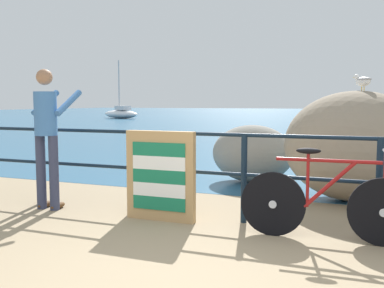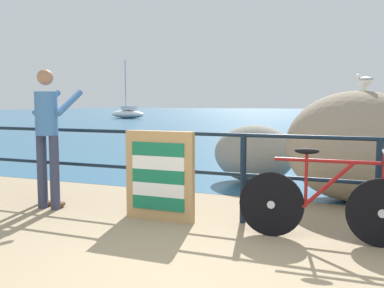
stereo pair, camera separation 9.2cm
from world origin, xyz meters
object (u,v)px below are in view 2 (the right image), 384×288
(breakwater_boulder_left, at_px, (254,154))
(seagull, at_px, (365,80))
(person_at_railing, at_px, (48,132))
(bicycle, at_px, (341,196))
(folded_deckchair_stack, at_px, (160,176))
(breakwater_boulder_main, at_px, (357,147))
(sailboat, at_px, (127,113))

(breakwater_boulder_left, xyz_separation_m, seagull, (1.72, -0.83, 1.17))
(person_at_railing, bearing_deg, seagull, -63.40)
(bicycle, relative_size, person_at_railing, 0.96)
(folded_deckchair_stack, bearing_deg, bicycle, -2.61)
(breakwater_boulder_main, bearing_deg, sailboat, 126.09)
(person_at_railing, relative_size, seagull, 6.17)
(person_at_railing, distance_m, folded_deckchair_stack, 1.64)
(breakwater_boulder_main, relative_size, breakwater_boulder_left, 1.39)
(breakwater_boulder_main, xyz_separation_m, breakwater_boulder_left, (-1.66, 0.91, -0.27))
(person_at_railing, relative_size, breakwater_boulder_left, 1.27)
(folded_deckchair_stack, distance_m, breakwater_boulder_left, 2.81)
(person_at_railing, xyz_separation_m, seagull, (3.71, 1.98, 0.67))
(breakwater_boulder_main, xyz_separation_m, seagull, (0.06, 0.09, 0.90))
(bicycle, distance_m, person_at_railing, 3.60)
(seagull, xyz_separation_m, sailboat, (-19.06, 25.97, -1.24))
(folded_deckchair_stack, bearing_deg, seagull, 42.32)
(bicycle, distance_m, breakwater_boulder_main, 1.98)
(bicycle, height_order, person_at_railing, person_at_railing)
(person_at_railing, xyz_separation_m, sailboat, (-15.34, 27.95, -0.57))
(breakwater_boulder_main, xyz_separation_m, sailboat, (-18.99, 26.06, -0.34))
(seagull, bearing_deg, breakwater_boulder_left, 19.17)
(person_at_railing, xyz_separation_m, breakwater_boulder_left, (2.00, 2.81, -0.50))
(bicycle, bearing_deg, breakwater_boulder_left, 116.49)
(bicycle, bearing_deg, breakwater_boulder_main, 85.28)
(person_at_railing, relative_size, breakwater_boulder_main, 0.92)
(bicycle, distance_m, seagull, 2.37)
(sailboat, bearing_deg, breakwater_boulder_main, 150.23)
(breakwater_boulder_main, bearing_deg, person_at_railing, -152.62)
(bicycle, distance_m, sailboat, 33.80)
(breakwater_boulder_main, relative_size, seagull, 6.73)
(folded_deckchair_stack, relative_size, sailboat, 0.21)
(folded_deckchair_stack, distance_m, seagull, 3.12)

